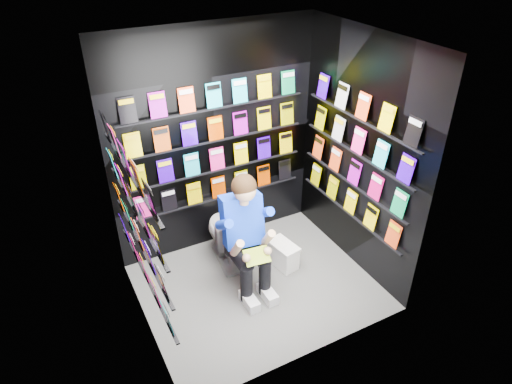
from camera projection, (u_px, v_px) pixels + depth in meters
floor at (257, 286)px, 4.97m from camera, size 2.40×2.40×0.00m
ceiling at (258, 43)px, 3.60m from camera, size 2.40×2.40×0.00m
wall_back at (215, 143)px, 5.04m from camera, size 2.40×0.04×2.60m
wall_front at (318, 242)px, 3.53m from camera, size 2.40×0.04×2.60m
wall_left at (131, 218)px, 3.81m from camera, size 0.04×2.00×2.60m
wall_right at (359, 157)px, 4.76m from camera, size 0.04×2.00×2.60m
comics_back at (216, 144)px, 5.01m from camera, size 2.10×0.06×1.37m
comics_left at (134, 217)px, 3.82m from camera, size 0.06×1.70×1.37m
comics_right at (357, 157)px, 4.75m from camera, size 0.06×1.70×1.37m
toilet at (227, 234)px, 5.17m from camera, size 0.51×0.80×0.73m
longbox at (283, 255)px, 5.21m from camera, size 0.25×0.38×0.27m
longbox_lid at (283, 245)px, 5.13m from camera, size 0.27×0.40×0.03m
reader at (241, 220)px, 4.66m from camera, size 0.65×0.88×1.50m
held_comic at (257, 256)px, 4.51m from camera, size 0.27×0.18×0.11m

